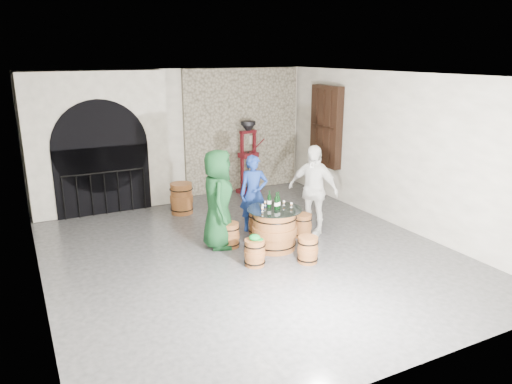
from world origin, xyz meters
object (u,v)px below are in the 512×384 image
person_white (313,190)px  wine_bottle_right (269,201)px  barrel_table (274,229)px  side_barrel (182,198)px  barrel_stool_near_left (255,253)px  barrel_stool_far (258,223)px  wine_bottle_left (276,203)px  wine_bottle_center (278,202)px  barrel_stool_right (303,226)px  person_blue (254,194)px  barrel_stool_left (230,235)px  person_green (218,199)px  corking_press (248,152)px  barrel_stool_near_right (308,250)px

person_white → wine_bottle_right: person_white is taller
barrel_table → person_white: (1.08, 0.37, 0.53)m
side_barrel → barrel_stool_near_left: bearing=-86.6°
barrel_stool_far → wine_bottle_right: 1.00m
barrel_stool_near_left → wine_bottle_left: size_ratio=1.45×
barrel_table → wine_bottle_left: size_ratio=3.14×
barrel_stool_far → wine_bottle_center: bearing=-91.2°
barrel_stool_right → person_blue: size_ratio=0.30×
barrel_table → barrel_stool_left: barrel_table is taller
barrel_stool_near_left → wine_bottle_right: (0.63, 0.64, 0.68)m
wine_bottle_right → wine_bottle_center: bearing=-54.8°
person_green → wine_bottle_center: size_ratio=5.78×
person_white → person_blue: bearing=-155.9°
person_green → wine_bottle_left: size_ratio=5.78×
barrel_table → barrel_stool_far: (0.08, 0.84, -0.16)m
barrel_stool_left → barrel_stool_far: bearing=26.0°
side_barrel → wine_bottle_center: bearing=-71.7°
person_blue → barrel_stool_near_left: bearing=-94.8°
barrel_stool_left → corking_press: corking_press is taller
barrel_stool_right → person_blue: (-0.70, 0.79, 0.56)m
barrel_stool_near_right → side_barrel: (-1.09, 3.62, 0.12)m
person_white → corking_press: 3.28m
barrel_stool_far → barrel_stool_near_left: (-0.75, -1.35, 0.00)m
barrel_stool_near_left → barrel_stool_left: bearing=92.3°
person_white → wine_bottle_right: 1.15m
barrel_stool_near_left → wine_bottle_right: size_ratio=1.45×
barrel_stool_left → barrel_stool_right: 1.52m
barrel_stool_right → wine_bottle_right: 1.10m
wine_bottle_right → barrel_stool_far: bearing=80.1°
barrel_stool_right → person_white: person_white is taller
side_barrel → barrel_table: bearing=-72.7°
barrel_stool_far → corking_press: (1.17, 2.79, 0.87)m
barrel_stool_right → side_barrel: (-1.67, 2.53, 0.12)m
barrel_stool_left → barrel_stool_near_left: same height
barrel_stool_near_right → person_green: 1.91m
corking_press → person_blue: bearing=-125.5°
wine_bottle_left → wine_bottle_center: same height
person_green → wine_bottle_left: (0.90, -0.62, -0.02)m
barrel_table → barrel_stool_left: 0.86m
barrel_stool_far → barrel_stool_near_left: 1.55m
barrel_stool_far → barrel_table: bearing=-95.4°
corking_press → barrel_stool_left: bearing=-133.1°
barrel_stool_left → person_green: person_green is taller
barrel_stool_far → wine_bottle_right: bearing=-99.9°
person_blue → wine_bottle_left: person_blue is taller
barrel_stool_right → person_white: 0.74m
person_white → wine_bottle_center: 1.09m
barrel_table → wine_bottle_right: wine_bottle_right is taller
wine_bottle_left → corking_press: (1.24, 3.68, 0.18)m
barrel_stool_left → corking_press: bearing=58.4°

